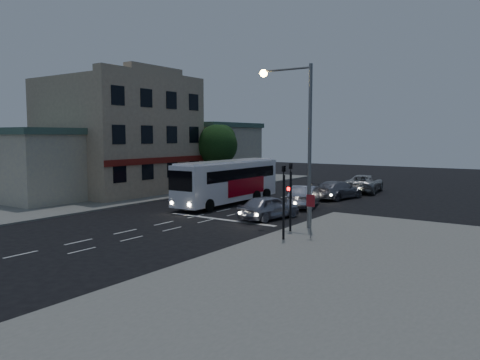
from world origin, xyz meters
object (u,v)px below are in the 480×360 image
Objects in this scene: regulatory_sign at (311,209)px; traffic_signal_main at (290,189)px; car_suv at (269,207)px; car_sedan_b at (338,190)px; tour_bus at (228,181)px; street_tree at (217,143)px; car_sedan_c at (364,183)px; traffic_signal_side at (284,193)px; streetlight at (299,127)px; car_sedan_a at (304,196)px.

traffic_signal_main is at bearing 149.16° from regulatory_sign.
car_sedan_b is (-0.16, 11.37, -0.01)m from car_suv.
tour_bus is at bearing 62.68° from car_sedan_b.
traffic_signal_main is (3.33, -14.39, 1.67)m from car_sedan_b.
street_tree is (-6.71, 7.43, 2.69)m from tour_bus.
tour_bus is at bearing 143.16° from traffic_signal_main.
car_sedan_c is 0.95× the size of street_tree.
traffic_signal_side is (0.70, -1.98, 0.00)m from traffic_signal_main.
car_sedan_c is 1.43× the size of traffic_signal_main.
street_tree is at bearing -31.00° from car_suv.
car_sedan_c is at bearing -81.82° from car_sedan_b.
streetlight reaches higher than car_sedan_b.
street_tree reaches higher than tour_bus.
traffic_signal_side reaches higher than car_sedan_b.
traffic_signal_side is at bearing 93.70° from car_sedan_a.
car_sedan_a is 11.14m from regulatory_sign.
traffic_signal_main reaches higher than regulatory_sign.
car_sedan_b is at bearing -78.58° from car_suv.
car_sedan_b is 16.94m from traffic_signal_side.
car_sedan_a is 0.78× the size of street_tree.
streetlight is at bearing 91.09° from car_sedan_c.
regulatory_sign is at bearing -30.84° from traffic_signal_main.
tour_bus reaches higher than car_sedan_b.
car_sedan_b is (5.77, 7.57, -1.05)m from tour_bus.
traffic_signal_main is 2.14m from regulatory_sign.
car_sedan_b is at bearing 51.67° from tour_bus.
tour_bus is 2.44× the size of car_suv.
tour_bus is 2.66× the size of traffic_signal_side.
car_sedan_a is 9.45m from streetlight.
car_suv is 6.38m from regulatory_sign.
tour_bus is 13.18m from traffic_signal_side.
traffic_signal_main is 3.61m from streetlight.
traffic_signal_main is 21.38m from street_tree.
street_tree is at bearing 137.97° from traffic_signal_main.
regulatory_sign is at bearing -51.25° from streetlight.
car_suv is at bearing 140.37° from regulatory_sign.
car_sedan_b is at bearing 0.65° from street_tree.
car_sedan_c reaches higher than car_sedan_b.
regulatory_sign is 23.40m from street_tree.
car_sedan_c is 21.74m from regulatory_sign.
car_sedan_c is at bearing -110.22° from car_sedan_a.
car_sedan_b is 1.27× the size of traffic_signal_side.
car_suv is 0.72× the size of street_tree.
traffic_signal_side is 0.66× the size of street_tree.
streetlight reaches higher than car_suv.
car_sedan_b is 0.84× the size of street_tree.
street_tree reaches higher than regulatory_sign.
streetlight is (3.33, -7.34, 4.93)m from car_sedan_a.
streetlight is at bearing -32.40° from tour_bus.
car_sedan_a is at bearing 97.45° from car_sedan_b.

